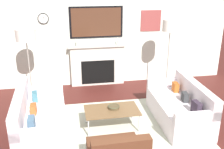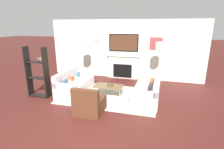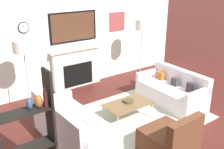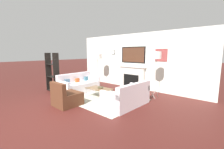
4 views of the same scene
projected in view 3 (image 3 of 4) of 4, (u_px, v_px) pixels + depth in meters
name	position (u px, v px, depth m)	size (l,w,h in m)	color
fireplace_wall	(74.00, 43.00, 7.05)	(7.20, 0.28, 2.70)	silver
area_rug	(129.00, 119.00, 5.70)	(3.32, 2.25, 0.01)	beige
couch_left	(72.00, 127.00, 4.84)	(0.93, 1.82, 0.84)	silver
couch_right	(172.00, 92.00, 6.35)	(0.86, 1.70, 0.81)	silver
armchair	(170.00, 141.00, 4.48)	(0.78, 0.82, 0.83)	#542F1D
coffee_table	(128.00, 105.00, 5.56)	(1.02, 0.60, 0.38)	brown
decorative_bowl	(128.00, 101.00, 5.60)	(0.22, 0.22, 0.06)	#4D3F28
floor_lamp_left	(23.00, 47.00, 5.35)	(0.43, 0.43, 1.71)	#9E998E
floor_lamp_right	(142.00, 26.00, 7.12)	(0.38, 0.38, 1.83)	#9E998E
shelf_unit	(28.00, 136.00, 3.56)	(0.77, 0.28, 1.77)	black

